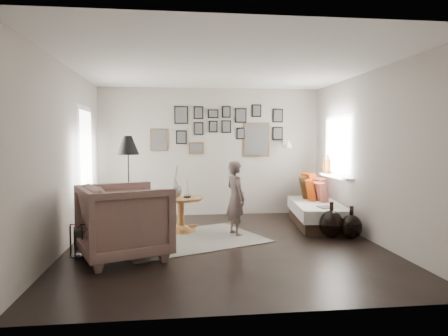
{
  "coord_description": "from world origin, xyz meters",
  "views": [
    {
      "loc": [
        -0.69,
        -5.78,
        1.54
      ],
      "look_at": [
        0.05,
        0.5,
        1.1
      ],
      "focal_mm": 32.0,
      "sensor_mm": 36.0,
      "label": 1
    }
  ],
  "objects": [
    {
      "name": "floor_lamp",
      "position": [
        -1.53,
        1.21,
        1.4
      ],
      "size": [
        0.38,
        0.38,
        1.62
      ],
      "rotation": [
        0.0,
        0.0,
        0.05
      ],
      "color": "black",
      "rests_on": "ground"
    },
    {
      "name": "ground",
      "position": [
        0.0,
        0.0,
        0.0
      ],
      "size": [
        4.8,
        4.8,
        0.0
      ],
      "primitive_type": "plane",
      "color": "black",
      "rests_on": "ground"
    },
    {
      "name": "armchair_cushion",
      "position": [
        -1.35,
        -0.5,
        0.48
      ],
      "size": [
        0.57,
        0.58,
        0.2
      ],
      "primitive_type": "cube",
      "rotation": [
        -0.21,
        0.0,
        0.35
      ],
      "color": "beige",
      "rests_on": "armchair"
    },
    {
      "name": "wall_back",
      "position": [
        0.0,
        2.4,
        1.3
      ],
      "size": [
        4.5,
        0.0,
        4.5
      ],
      "primitive_type": "plane",
      "rotation": [
        1.57,
        0.0,
        0.0
      ],
      "color": "#9F968B",
      "rests_on": "ground"
    },
    {
      "name": "candles",
      "position": [
        -0.52,
        0.89,
        0.72
      ],
      "size": [
        0.13,
        0.13,
        0.28
      ],
      "color": "black",
      "rests_on": "pedestal_table"
    },
    {
      "name": "door_left",
      "position": [
        -2.23,
        1.2,
        1.05
      ],
      "size": [
        0.0,
        2.14,
        2.14
      ],
      "color": "white",
      "rests_on": "wall_left"
    },
    {
      "name": "gallery_wall",
      "position": [
        0.29,
        2.38,
        1.74
      ],
      "size": [
        2.74,
        0.03,
        1.08
      ],
      "color": "brown",
      "rests_on": "wall_back"
    },
    {
      "name": "demijohn_large",
      "position": [
        1.72,
        0.2,
        0.22
      ],
      "size": [
        0.38,
        0.38,
        0.57
      ],
      "color": "black",
      "rests_on": "ground"
    },
    {
      "name": "wall_right",
      "position": [
        2.25,
        0.0,
        1.3
      ],
      "size": [
        0.0,
        4.8,
        4.8
      ],
      "primitive_type": "plane",
      "rotation": [
        1.57,
        0.0,
        -1.57
      ],
      "color": "#9F968B",
      "rests_on": "ground"
    },
    {
      "name": "rug",
      "position": [
        -0.52,
        0.31,
        0.01
      ],
      "size": [
        2.61,
        2.27,
        0.01
      ],
      "primitive_type": "cube",
      "rotation": [
        0.0,
        0.0,
        0.4
      ],
      "color": "#BCB7A5",
      "rests_on": "ground"
    },
    {
      "name": "child",
      "position": [
        0.25,
        0.56,
        0.6
      ],
      "size": [
        0.43,
        0.52,
        1.21
      ],
      "primitive_type": "imported",
      "rotation": [
        0.0,
        0.0,
        1.94
      ],
      "color": "#524341",
      "rests_on": "ground"
    },
    {
      "name": "magazine_basket",
      "position": [
        -1.96,
        -0.32,
        0.2
      ],
      "size": [
        0.37,
        0.37,
        0.41
      ],
      "rotation": [
        0.0,
        0.0,
        -0.14
      ],
      "color": "black",
      "rests_on": "ground"
    },
    {
      "name": "pedestal_table",
      "position": [
        -0.63,
        0.89,
        0.27
      ],
      "size": [
        0.74,
        0.74,
        0.58
      ],
      "rotation": [
        0.0,
        0.0,
        0.29
      ],
      "color": "brown",
      "rests_on": "ground"
    },
    {
      "name": "wall_sconce",
      "position": [
        1.55,
        2.13,
        1.46
      ],
      "size": [
        0.18,
        0.36,
        0.16
      ],
      "color": "white",
      "rests_on": "wall_back"
    },
    {
      "name": "window_right",
      "position": [
        2.18,
        1.34,
        0.93
      ],
      "size": [
        0.15,
        1.32,
        1.3
      ],
      "color": "white",
      "rests_on": "wall_right"
    },
    {
      "name": "vase",
      "position": [
        -0.71,
        0.91,
        0.75
      ],
      "size": [
        0.21,
        0.21,
        0.53
      ],
      "color": "black",
      "rests_on": "pedestal_table"
    },
    {
      "name": "demijohn_small",
      "position": [
        2.0,
        0.08,
        0.2
      ],
      "size": [
        0.33,
        0.33,
        0.52
      ],
      "color": "black",
      "rests_on": "ground"
    },
    {
      "name": "wall_front",
      "position": [
        0.0,
        -2.4,
        1.3
      ],
      "size": [
        4.5,
        0.0,
        4.5
      ],
      "primitive_type": "plane",
      "rotation": [
        -1.57,
        0.0,
        0.0
      ],
      "color": "#9F968B",
      "rests_on": "ground"
    },
    {
      "name": "armchair",
      "position": [
        -1.38,
        -0.55,
        0.49
      ],
      "size": [
        1.39,
        1.37,
        0.98
      ],
      "primitive_type": "imported",
      "rotation": [
        0.0,
        0.0,
        1.96
      ],
      "color": "#75564F",
      "rests_on": "ground"
    },
    {
      "name": "wall_left",
      "position": [
        -2.25,
        0.0,
        1.3
      ],
      "size": [
        0.0,
        4.8,
        4.8
      ],
      "primitive_type": "plane",
      "rotation": [
        1.57,
        0.0,
        1.57
      ],
      "color": "#9F968B",
      "rests_on": "ground"
    },
    {
      "name": "magazine_on_daybed",
      "position": [
        1.77,
        0.58,
        0.42
      ],
      "size": [
        0.21,
        0.28,
        0.01
      ],
      "primitive_type": "cube",
      "rotation": [
        0.0,
        0.0,
        0.04
      ],
      "color": "black",
      "rests_on": "daybed"
    },
    {
      "name": "daybed",
      "position": [
        1.82,
        1.22,
        0.28
      ],
      "size": [
        1.03,
        1.92,
        0.9
      ],
      "rotation": [
        0.0,
        0.0,
        -0.13
      ],
      "color": "black",
      "rests_on": "ground"
    },
    {
      "name": "ceiling",
      "position": [
        0.0,
        0.0,
        2.6
      ],
      "size": [
        4.8,
        4.8,
        0.0
      ],
      "primitive_type": "plane",
      "rotation": [
        3.14,
        0.0,
        0.0
      ],
      "color": "white",
      "rests_on": "wall_back"
    }
  ]
}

